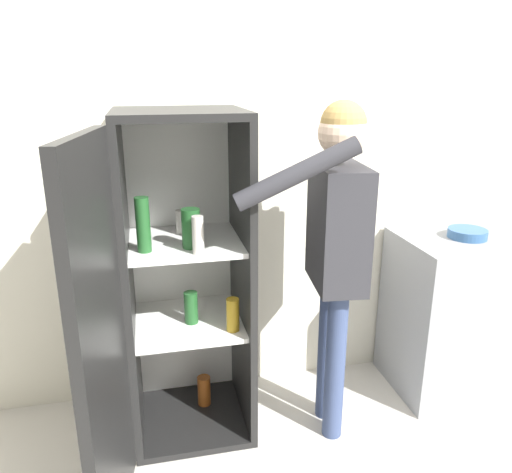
% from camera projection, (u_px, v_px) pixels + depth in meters
% --- Properties ---
extents(wall_back, '(7.00, 0.06, 2.55)m').
position_uv_depth(wall_back, '(240.00, 174.00, 2.72)').
color(wall_back, silver).
rests_on(wall_back, ground_plane).
extents(refrigerator, '(0.73, 1.17, 1.64)m').
position_uv_depth(refrigerator, '(170.00, 289.00, 2.37)').
color(refrigerator, black).
rests_on(refrigerator, ground_plane).
extents(person, '(0.66, 0.52, 1.69)m').
position_uv_depth(person, '(336.00, 230.00, 2.35)').
color(person, '#384770').
rests_on(person, ground_plane).
extents(counter, '(0.79, 0.57, 0.93)m').
position_uv_depth(counter, '(462.00, 312.00, 2.92)').
color(counter, gray).
rests_on(counter, ground_plane).
extents(bowl, '(0.21, 0.21, 0.05)m').
position_uv_depth(bowl, '(467.00, 233.00, 2.75)').
color(bowl, '#335B8E').
rests_on(bowl, counter).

